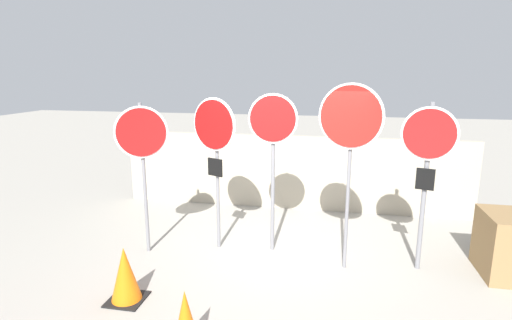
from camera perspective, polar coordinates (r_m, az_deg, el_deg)
name	(u,v)px	position (r m, az deg, el deg)	size (l,w,h in m)	color
ground_plane	(274,259)	(6.17, 2.57, -13.92)	(40.00, 40.00, 0.00)	gray
fence_back	(292,172)	(8.09, 5.09, -1.77)	(6.96, 0.12, 1.50)	#A89E89
stop_sign_0	(142,142)	(6.07, -16.00, 2.50)	(0.71, 0.34, 2.31)	slate
stop_sign_1	(215,136)	(6.01, -5.95, 3.37)	(0.74, 0.36, 2.37)	slate
stop_sign_2	(273,134)	(5.88, 2.42, 3.72)	(0.73, 0.12, 2.44)	slate
stop_sign_3	(350,127)	(5.41, 13.33, 4.59)	(0.84, 0.29, 2.61)	slate
stop_sign_4	(428,153)	(5.77, 23.33, 0.97)	(0.70, 0.23, 2.36)	slate
traffic_cone_0	(125,274)	(5.27, -18.19, -15.27)	(0.44, 0.44, 0.69)	black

